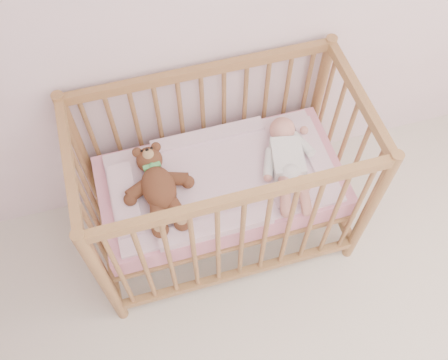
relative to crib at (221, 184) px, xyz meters
name	(u,v)px	position (x,y,z in m)	size (l,w,h in m)	color
crib	(221,184)	(0.00, 0.00, 0.00)	(1.36, 0.76, 1.00)	#A38045
mattress	(221,186)	(0.00, 0.00, -0.01)	(1.22, 0.62, 0.13)	pink
blanket	(221,178)	(0.00, 0.00, 0.06)	(1.10, 0.58, 0.06)	#F5A9C9
baby	(287,158)	(0.33, -0.02, 0.14)	(0.28, 0.58, 0.14)	silver
teddy_bear	(159,187)	(-0.31, -0.02, 0.15)	(0.36, 0.51, 0.14)	brown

